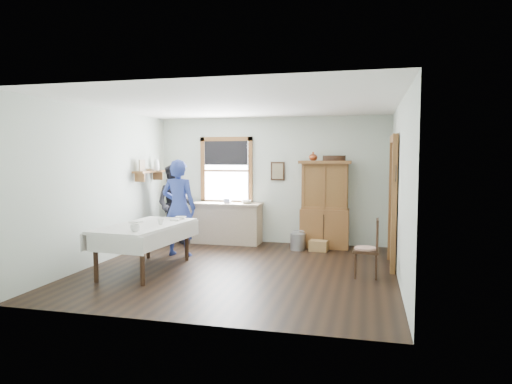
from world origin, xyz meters
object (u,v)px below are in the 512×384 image
pail (298,242)px  figure_dark (175,208)px  wicker_basket (319,246)px  spindle_chair (366,248)px  woman_blue (179,211)px  work_counter (227,223)px  china_hutch (325,204)px  dining_table (146,247)px

pail → figure_dark: (-2.61, -0.04, 0.62)m
figure_dark → wicker_basket: bearing=-2.8°
spindle_chair → woman_blue: size_ratio=0.54×
work_counter → china_hutch: china_hutch is taller
work_counter → dining_table: bearing=-101.8°
pail → wicker_basket: 0.42m
spindle_chair → work_counter: bearing=145.5°
work_counter → figure_dark: size_ratio=0.97×
dining_table → woman_blue: size_ratio=1.13×
pail → woman_blue: 2.44m
work_counter → pail: work_counter is taller
work_counter → wicker_basket: (2.02, -0.37, -0.33)m
work_counter → china_hutch: bearing=0.8°
woman_blue → figure_dark: 1.14m
work_counter → figure_dark: (-1.01, -0.40, 0.35)m
work_counter → woman_blue: woman_blue is taller
china_hutch → wicker_basket: bearing=-101.4°
work_counter → woman_blue: bearing=-108.4°
work_counter → figure_dark: figure_dark is taller
work_counter → spindle_chair: size_ratio=1.67×
work_counter → wicker_basket: 2.08m
dining_table → figure_dark: figure_dark is taller
dining_table → spindle_chair: bearing=7.0°
china_hutch → dining_table: bearing=-136.0°
china_hutch → wicker_basket: (-0.08, -0.38, -0.78)m
china_hutch → woman_blue: size_ratio=1.06×
spindle_chair → wicker_basket: spindle_chair is taller
pail → spindle_chair: bearing=-53.6°
spindle_chair → pail: 2.25m
china_hutch → figure_dark: bearing=-172.8°
spindle_chair → wicker_basket: bearing=118.9°
china_hutch → pail: (-0.49, -0.37, -0.72)m
wicker_basket → woman_blue: woman_blue is taller
work_counter → figure_dark: 1.14m
china_hutch → woman_blue: china_hutch is taller
spindle_chair → wicker_basket: 2.04m
pail → woman_blue: size_ratio=0.20×
spindle_chair → woman_blue: bearing=169.6°
wicker_basket → woman_blue: bearing=-157.5°
woman_blue → figure_dark: (-0.52, 1.02, -0.06)m
work_counter → woman_blue: 1.55m
pail → wicker_basket: (0.42, -0.01, -0.06)m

